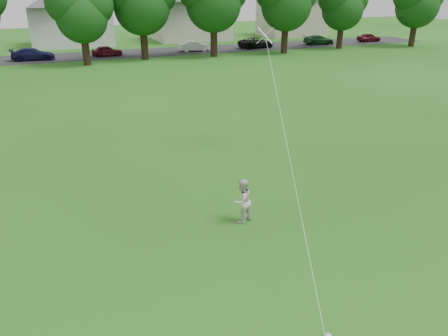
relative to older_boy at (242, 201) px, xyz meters
name	(u,v)px	position (x,y,z in m)	size (l,w,h in m)	color
ground	(214,280)	(-1.95, -2.59, -0.76)	(160.00, 160.00, 0.00)	#225413
street	(80,56)	(-1.95, 39.41, -0.76)	(90.00, 7.00, 0.01)	#2D2D30
older_boy	(242,201)	(0.00, 0.00, 0.00)	(0.74, 0.58, 1.52)	silver
kite	(284,132)	(1.51, 0.13, 2.15)	(2.85, 6.81, 14.07)	silver
tree_row	(94,0)	(-0.42, 33.89, 5.15)	(82.63, 7.50, 9.73)	black
parked_cars	(117,50)	(1.95, 38.41, -0.15)	(71.96, 2.64, 1.26)	black
house_row	(72,5)	(-1.48, 49.41, 4.11)	(76.81, 14.24, 9.69)	beige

